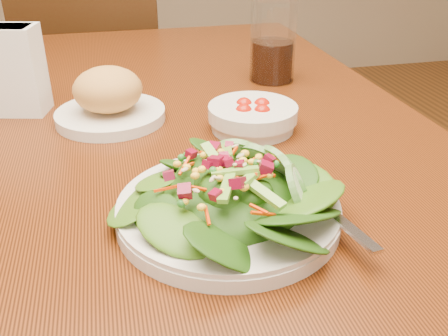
# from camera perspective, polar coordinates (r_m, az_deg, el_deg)

# --- Properties ---
(dining_table) EXTENTS (0.90, 1.40, 0.75)m
(dining_table) POSITION_cam_1_polar(r_m,az_deg,el_deg) (0.81, -8.14, -2.65)
(dining_table) COLOR #662A0B
(dining_table) RESTS_ON ground_plane
(chair_far) EXTENTS (0.51, 0.51, 0.97)m
(chair_far) POSITION_cam_1_polar(r_m,az_deg,el_deg) (1.74, -14.02, 9.00)
(chair_far) COLOR black
(chair_far) RESTS_ON ground_plane
(salad_plate) EXTENTS (0.25, 0.25, 0.07)m
(salad_plate) POSITION_cam_1_polar(r_m,az_deg,el_deg) (0.55, 1.40, -3.33)
(salad_plate) COLOR silver
(salad_plate) RESTS_ON dining_table
(bread_plate) EXTENTS (0.17, 0.17, 0.09)m
(bread_plate) POSITION_cam_1_polar(r_m,az_deg,el_deg) (0.82, -13.02, 7.64)
(bread_plate) COLOR silver
(bread_plate) RESTS_ON dining_table
(tomato_bowl) EXTENTS (0.14, 0.14, 0.04)m
(tomato_bowl) POSITION_cam_1_polar(r_m,az_deg,el_deg) (0.77, 3.30, 5.89)
(tomato_bowl) COLOR silver
(tomato_bowl) RESTS_ON dining_table
(drinking_glass) EXTENTS (0.09, 0.09, 0.15)m
(drinking_glass) POSITION_cam_1_polar(r_m,az_deg,el_deg) (0.99, 5.59, 13.60)
(drinking_glass) COLOR silver
(drinking_glass) RESTS_ON dining_table
(napkin_holder) EXTENTS (0.12, 0.09, 0.14)m
(napkin_holder) POSITION_cam_1_polar(r_m,az_deg,el_deg) (0.89, -23.55, 10.43)
(napkin_holder) COLOR white
(napkin_holder) RESTS_ON dining_table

